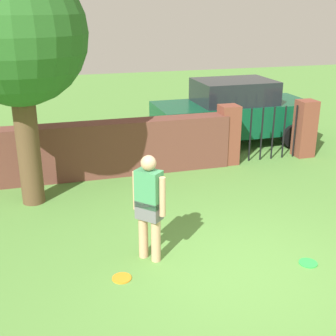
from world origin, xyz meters
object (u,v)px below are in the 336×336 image
(frisbee_orange, at_px, (122,278))
(tree, at_px, (16,37))
(car, at_px, (233,112))
(frisbee_green, at_px, (308,263))
(person, at_px, (149,203))

(frisbee_orange, bearing_deg, tree, 110.62)
(car, distance_m, frisbee_green, 6.19)
(car, bearing_deg, person, 54.62)
(tree, relative_size, frisbee_green, 16.06)
(frisbee_green, xyz_separation_m, frisbee_orange, (-2.69, 0.38, 0.00))
(tree, relative_size, car, 1.03)
(frisbee_green, bearing_deg, car, 76.72)
(person, bearing_deg, frisbee_green, -153.03)
(tree, distance_m, frisbee_orange, 4.44)
(tree, relative_size, person, 2.68)
(frisbee_green, bearing_deg, person, 160.13)
(person, relative_size, frisbee_orange, 6.00)
(frisbee_green, bearing_deg, tree, 138.38)
(person, height_order, frisbee_green, person)
(tree, height_order, car, tree)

